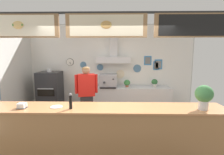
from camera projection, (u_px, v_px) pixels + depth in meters
name	position (u px, v px, depth m)	size (l,w,h in m)	color
ground_plane	(107.00, 150.00, 3.68)	(6.53, 6.53, 0.00)	#3F3A38
back_wall_assembly	(111.00, 67.00, 5.81)	(5.44, 2.74, 2.92)	#9E9E99
service_counter	(106.00, 134.00, 3.27)	(4.32, 0.67, 1.04)	#B77F4C
back_prep_counter	(126.00, 101.00, 5.72)	(2.76, 0.63, 0.92)	silver
pizza_oven	(50.00, 94.00, 5.62)	(0.67, 0.72, 1.51)	#232326
shop_worker	(87.00, 96.00, 4.52)	(0.57, 0.31, 1.66)	#232328
espresso_machine	(108.00, 81.00, 5.61)	(0.55, 0.55, 0.41)	#A3A5AD
potted_sage	(127.00, 83.00, 5.60)	(0.20, 0.20, 0.23)	#9E563D
potted_oregano	(155.00, 82.00, 5.61)	(0.19, 0.19, 0.25)	beige
napkin_holder	(22.00, 106.00, 3.13)	(0.16, 0.15, 0.11)	#262628
condiment_plate	(56.00, 107.00, 3.19)	(0.21, 0.21, 0.01)	white
pepper_grinder	(71.00, 101.00, 3.08)	(0.05, 0.05, 0.28)	black
basil_vase	(204.00, 96.00, 3.03)	(0.30, 0.30, 0.43)	silver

